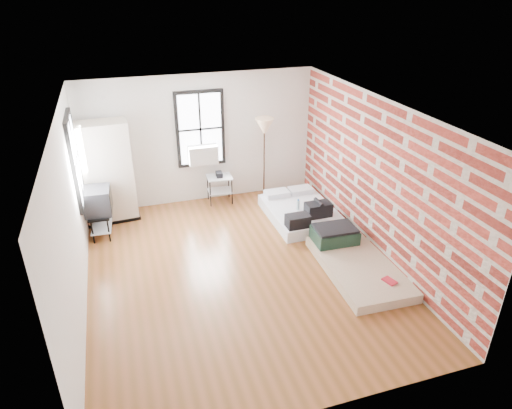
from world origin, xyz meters
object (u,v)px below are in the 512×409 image
object	(u,v)px
mattress_main	(301,212)
floor_lamp	(264,130)
wardrobe	(107,173)
tv_stand	(98,202)
side_table	(219,182)
mattress_bare	(353,259)

from	to	relation	value
mattress_main	floor_lamp	distance (m)	1.92
wardrobe	tv_stand	xyz separation A→B (m)	(-0.21, -0.66, -0.32)
floor_lamp	side_table	bearing A→B (deg)	176.04
side_table	mattress_main	bearing A→B (deg)	-41.82
mattress_main	side_table	xyz separation A→B (m)	(-1.43, 1.28, 0.33)
mattress_main	mattress_bare	size ratio (longest dim) A/B	0.82
mattress_main	wardrobe	world-z (taller)	wardrobe
mattress_main	tv_stand	bearing A→B (deg)	171.73
mattress_bare	side_table	world-z (taller)	side_table
mattress_main	wardrobe	bearing A→B (deg)	161.66
wardrobe	side_table	world-z (taller)	wardrobe
wardrobe	tv_stand	size ratio (longest dim) A/B	2.09
mattress_bare	side_table	size ratio (longest dim) A/B	3.01
mattress_main	tv_stand	world-z (taller)	tv_stand
mattress_main	mattress_bare	distance (m)	1.89
wardrobe	side_table	distance (m)	2.38
wardrobe	tv_stand	world-z (taller)	wardrobe
floor_lamp	mattress_main	bearing A→B (deg)	-70.96
tv_stand	floor_lamp	bearing A→B (deg)	14.52
side_table	tv_stand	size ratio (longest dim) A/B	0.73
mattress_main	floor_lamp	xyz separation A→B (m)	(-0.42, 1.21, 1.44)
mattress_main	mattress_bare	xyz separation A→B (m)	(0.19, -1.89, -0.02)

